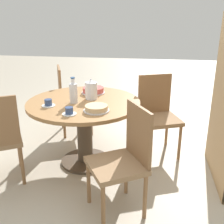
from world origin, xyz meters
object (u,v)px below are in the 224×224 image
Objects in this scene: cake_main at (93,90)px; cup_a at (48,103)px; chair_a at (71,98)px; chair_c at (123,158)px; chair_d at (158,113)px; cup_b at (69,112)px; cake_second at (96,108)px; coffee_pot at (91,90)px; water_bottle at (73,93)px.

cake_main is 1.99× the size of cup_a.
chair_c is (1.49, 0.87, 0.00)m from chair_a.
chair_d reaches higher than cup_b.
cake_second is 1.84× the size of cup_a.
chair_c reaches higher than cake_second.
coffee_pot reaches higher than cake_second.
cake_main is 1.99× the size of cup_b.
water_bottle reaches higher than cup_b.
water_bottle is 2.00× the size of cup_b.
chair_c is 6.88× the size of cup_a.
chair_a is 6.88× the size of cup_a.
coffee_pot is (-0.80, -0.43, 0.33)m from chair_c.
chair_a is 1.73m from chair_c.
cup_b is at bearing -61.89° from cake_second.
chair_c is 1.13m from chair_d.
chair_a reaches higher than cake_second.
cake_main is 1.08× the size of cake_second.
chair_c is 3.73× the size of cake_second.
cup_b is at bearing -11.47° from coffee_pot.
chair_d is 3.44× the size of water_bottle.
coffee_pot reaches higher than cup_b.
cake_second is (0.21, 0.28, -0.08)m from water_bottle.
cake_second is (-0.44, -0.30, 0.26)m from chair_c.
cup_a is (0.13, -0.22, -0.08)m from water_bottle.
chair_a is at bearing 179.77° from chair_c.
cup_b is at bearing 53.91° from cup_a.
chair_d is (0.40, 1.16, 0.00)m from chair_a.
chair_a is 0.88m from coffee_pot.
cake_main is at bearing -173.47° from coffee_pot.
chair_a is 3.44× the size of water_bottle.
water_bottle reaches higher than cake_second.
chair_a is 1.25m from cup_b.
chair_d is 0.79m from cake_main.
chair_c is at bearing 41.95° from water_bottle.
water_bottle is (0.15, -0.15, 0.01)m from coffee_pot.
chair_a reaches higher than cup_b.
cake_main is at bearing -165.24° from cake_second.
coffee_pot is 0.50m from cup_b.
cup_b is at bearing -151.26° from chair_c.
cup_b is (-0.31, -0.53, 0.26)m from chair_c.
cup_b is (1.18, 0.34, 0.26)m from chair_a.
coffee_pot reaches higher than chair_d.
chair_c reaches higher than cake_main.
chair_c is 1.00× the size of chair_d.
cake_second is at bearing 81.27° from cup_a.
coffee_pot is 0.83× the size of water_bottle.
chair_d is 3.45× the size of cake_main.
cup_a is 1.00× the size of cup_b.
cup_a is (-0.08, -0.50, 0.00)m from cake_second.
cup_b is (0.20, 0.27, 0.00)m from cup_a.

